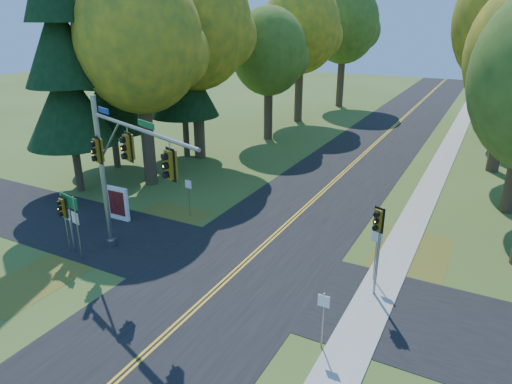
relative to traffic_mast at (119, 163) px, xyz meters
The scene contains 26 objects.
ground 7.00m from the traffic_mast, ahead, with size 160.00×160.00×0.00m, color #3D541D.
road_main 6.99m from the traffic_mast, ahead, with size 8.00×160.00×0.02m, color black.
road_cross 7.18m from the traffic_mast, 18.56° to the left, with size 60.00×6.00×0.02m, color black.
centerline_left 6.91m from the traffic_mast, ahead, with size 0.10×160.00×0.01m, color gold.
centerline_right 7.05m from the traffic_mast, ahead, with size 0.10×160.00×0.01m, color gold.
sidewalk_east 12.20m from the traffic_mast, ahead, with size 1.60×160.00×0.06m, color #9E998E.
leaf_patch_w_near 6.31m from the traffic_mast, 112.42° to the left, with size 4.00×6.00×0.00m, color brown.
leaf_patch_e 13.97m from the traffic_mast, 25.71° to the left, with size 3.50×8.00×0.00m, color brown.
leaf_patch_w_far 6.43m from the traffic_mast, 127.09° to the right, with size 3.00×5.00×0.00m, color brown.
tree_w_a 11.86m from the traffic_mast, 124.15° to the left, with size 8.00×8.00×14.15m.
tree_w_b 18.17m from the traffic_mast, 112.88° to the left, with size 8.60×8.60×15.38m.
tree_w_c 24.76m from the traffic_mast, 100.68° to the left, with size 6.80×6.80×11.91m.
tree_w_d 33.61m from the traffic_mast, 98.89° to the left, with size 8.20×8.20×14.56m.
tree_e_d 35.68m from the traffic_mast, 66.36° to the left, with size 7.00×7.00×12.32m.
tree_w_e 44.24m from the traffic_mast, 95.14° to the left, with size 8.40×8.40×14.97m.
pine_a 11.88m from the traffic_mast, 149.20° to the left, with size 5.60×5.60×19.48m.
pine_b 15.68m from the traffic_mast, 135.90° to the left, with size 5.60×5.60×17.31m.
pine_c 18.24m from the traffic_mast, 117.09° to the left, with size 5.60×5.60×20.56m.
traffic_mast is the anchor object (origin of this frame).
east_signal_pole 11.43m from the traffic_mast, 12.70° to the left, with size 0.45×0.54×4.03m.
ped_signal_pole 4.14m from the traffic_mast, 165.07° to the right, with size 0.47×0.55×3.01m.
route_sign_cluster 3.86m from the traffic_mast, 163.31° to the right, with size 1.49×0.34×3.23m.
info_kiosk 6.42m from the traffic_mast, 138.95° to the left, with size 1.43×0.23×1.98m.
reg_sign_e_north 11.81m from the traffic_mast, 19.16° to the left, with size 0.48×0.10×2.49m.
reg_sign_e_south 10.89m from the traffic_mast, ahead, with size 0.42×0.06×2.20m.
reg_sign_w 6.60m from the traffic_mast, 95.53° to the left, with size 0.44×0.08×2.28m.
Camera 1 is at (9.35, -13.84, 10.94)m, focal length 32.00 mm.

